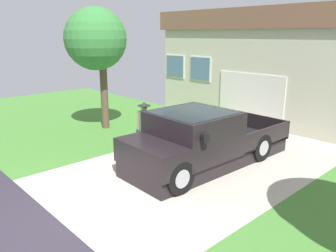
{
  "coord_description": "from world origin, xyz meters",
  "views": [
    {
      "loc": [
        5.8,
        -2.47,
        3.58
      ],
      "look_at": [
        -1.08,
        3.96,
        0.99
      ],
      "focal_mm": 36.01,
      "sensor_mm": 36.0,
      "label": 1
    }
  ],
  "objects_px": {
    "person_with_hat": "(145,129)",
    "house_with_garage": "(304,63)",
    "handbag": "(137,154)",
    "front_yard_tree": "(94,41)",
    "pickup_truck": "(198,142)"
  },
  "relations": [
    {
      "from": "pickup_truck",
      "to": "person_with_hat",
      "type": "xyz_separation_m",
      "value": [
        -1.47,
        -0.68,
        0.2
      ]
    },
    {
      "from": "front_yard_tree",
      "to": "pickup_truck",
      "type": "bearing_deg",
      "value": -0.82
    },
    {
      "from": "person_with_hat",
      "to": "house_with_garage",
      "type": "xyz_separation_m",
      "value": [
        0.42,
        8.78,
        1.39
      ]
    },
    {
      "from": "pickup_truck",
      "to": "front_yard_tree",
      "type": "distance_m",
      "value": 5.84
    },
    {
      "from": "handbag",
      "to": "front_yard_tree",
      "type": "bearing_deg",
      "value": 165.53
    },
    {
      "from": "pickup_truck",
      "to": "front_yard_tree",
      "type": "height_order",
      "value": "front_yard_tree"
    },
    {
      "from": "person_with_hat",
      "to": "house_with_garage",
      "type": "height_order",
      "value": "house_with_garage"
    },
    {
      "from": "pickup_truck",
      "to": "house_with_garage",
      "type": "distance_m",
      "value": 8.32
    },
    {
      "from": "pickup_truck",
      "to": "front_yard_tree",
      "type": "xyz_separation_m",
      "value": [
        -5.23,
        0.07,
        2.6
      ]
    },
    {
      "from": "house_with_garage",
      "to": "front_yard_tree",
      "type": "xyz_separation_m",
      "value": [
        -4.17,
        -8.02,
        1.01
      ]
    },
    {
      "from": "person_with_hat",
      "to": "house_with_garage",
      "type": "distance_m",
      "value": 8.89
    },
    {
      "from": "handbag",
      "to": "house_with_garage",
      "type": "xyz_separation_m",
      "value": [
        0.6,
        8.94,
        2.16
      ]
    },
    {
      "from": "handbag",
      "to": "front_yard_tree",
      "type": "xyz_separation_m",
      "value": [
        -3.57,
        0.92,
        3.17
      ]
    },
    {
      "from": "person_with_hat",
      "to": "front_yard_tree",
      "type": "relative_size",
      "value": 0.38
    },
    {
      "from": "person_with_hat",
      "to": "pickup_truck",
      "type": "bearing_deg",
      "value": -2.72
    }
  ]
}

